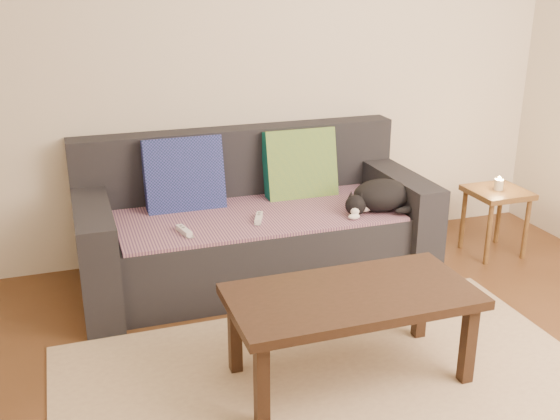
{
  "coord_description": "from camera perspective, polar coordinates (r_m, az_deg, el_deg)",
  "views": [
    {
      "loc": [
        -1.05,
        -2.05,
        1.8
      ],
      "look_at": [
        0.05,
        1.2,
        0.55
      ],
      "focal_mm": 42.0,
      "sensor_mm": 36.0,
      "label": 1
    }
  ],
  "objects": [
    {
      "name": "cat",
      "position": [
        3.99,
        8.65,
        1.19
      ],
      "size": [
        0.49,
        0.39,
        0.19
      ],
      "rotation": [
        0.0,
        0.0,
        -0.39
      ],
      "color": "black",
      "rests_on": "throw_blanket"
    },
    {
      "name": "wii_remote_a",
      "position": [
        3.66,
        -8.35,
        -1.81
      ],
      "size": [
        0.07,
        0.15,
        0.03
      ],
      "primitive_type": "cube",
      "rotation": [
        0.0,
        0.0,
        1.79
      ],
      "color": "white",
      "rests_on": "throw_blanket"
    },
    {
      "name": "side_table",
      "position": [
        4.57,
        18.35,
        0.75
      ],
      "size": [
        0.36,
        0.36,
        0.45
      ],
      "color": "brown",
      "rests_on": "ground"
    },
    {
      "name": "wii_remote_b",
      "position": [
        3.81,
        -1.86,
        -0.69
      ],
      "size": [
        0.09,
        0.15,
        0.03
      ],
      "primitive_type": "cube",
      "rotation": [
        0.0,
        0.0,
        1.18
      ],
      "color": "white",
      "rests_on": "throw_blanket"
    },
    {
      "name": "back_wall",
      "position": [
        4.22,
        -4.25,
        13.13
      ],
      "size": [
        4.5,
        0.04,
        2.6
      ],
      "primitive_type": "cube",
      "color": "beige",
      "rests_on": "ground"
    },
    {
      "name": "coffee_table",
      "position": [
        3.01,
        6.24,
        -8.06
      ],
      "size": [
        1.12,
        0.56,
        0.45
      ],
      "color": "black",
      "rests_on": "rug"
    },
    {
      "name": "cushion_green",
      "position": [
        4.22,
        1.75,
        3.87
      ],
      "size": [
        0.47,
        0.21,
        0.48
      ],
      "primitive_type": "cube",
      "rotation": [
        -0.22,
        0.0,
        0.0
      ],
      "color": "#0D564C",
      "rests_on": "throw_blanket"
    },
    {
      "name": "cushion_navy",
      "position": [
        4.02,
        -8.36,
        2.88
      ],
      "size": [
        0.48,
        0.22,
        0.49
      ],
      "primitive_type": "cube",
      "rotation": [
        -0.22,
        0.0,
        0.0
      ],
      "color": "#102044",
      "rests_on": "throw_blanket"
    },
    {
      "name": "candle",
      "position": [
        4.53,
        18.5,
        2.14
      ],
      "size": [
        0.06,
        0.06,
        0.09
      ],
      "color": "beige",
      "rests_on": "side_table"
    },
    {
      "name": "rug",
      "position": [
        3.03,
        5.72,
        -16.43
      ],
      "size": [
        2.5,
        1.8,
        0.01
      ],
      "primitive_type": "cube",
      "color": "tan",
      "rests_on": "ground"
    },
    {
      "name": "throw_blanket",
      "position": [
        3.93,
        -2.0,
        -0.4
      ],
      "size": [
        1.66,
        0.74,
        0.02
      ],
      "primitive_type": "cube",
      "color": "#472B51",
      "rests_on": "sofa"
    },
    {
      "name": "sofa",
      "position": [
        4.06,
        -2.36,
        -1.58
      ],
      "size": [
        2.1,
        0.94,
        0.87
      ],
      "color": "#232328",
      "rests_on": "ground"
    }
  ]
}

